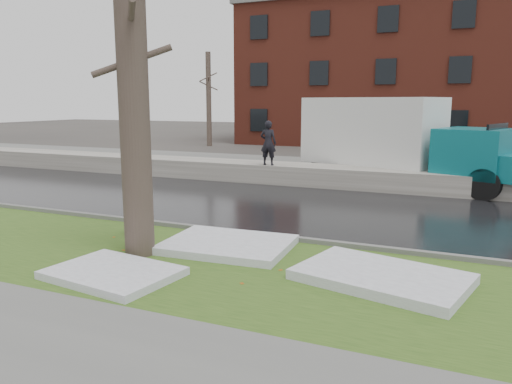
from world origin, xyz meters
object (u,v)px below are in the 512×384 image
at_px(fire_hydrant, 133,219).
at_px(box_truck, 396,139).
at_px(worker, 268,143).
at_px(tree, 132,65).

height_order(fire_hydrant, box_truck, box_truck).
xyz_separation_m(fire_hydrant, worker, (0.06, 8.19, 1.15)).
relative_size(fire_hydrant, box_truck, 0.08).
bearing_deg(worker, fire_hydrant, 84.51).
height_order(tree, worker, tree).
relative_size(box_truck, worker, 5.84).
bearing_deg(worker, tree, 90.73).
distance_m(fire_hydrant, box_truck, 11.17).
distance_m(tree, worker, 9.58).
xyz_separation_m(tree, box_truck, (3.47, 11.23, -2.08)).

